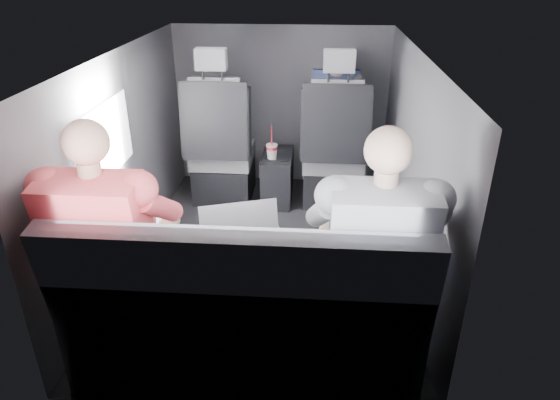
# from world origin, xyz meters

# --- Properties ---
(floor) EXTENTS (2.60, 2.60, 0.00)m
(floor) POSITION_xyz_m (0.00, 0.00, 0.00)
(floor) COLOR black
(floor) RESTS_ON ground
(ceiling) EXTENTS (2.60, 2.60, 0.00)m
(ceiling) POSITION_xyz_m (0.00, 0.00, 1.35)
(ceiling) COLOR #B2B2AD
(ceiling) RESTS_ON panel_back
(panel_left) EXTENTS (0.02, 2.60, 1.35)m
(panel_left) POSITION_xyz_m (-0.90, 0.00, 0.68)
(panel_left) COLOR #56565B
(panel_left) RESTS_ON floor
(panel_right) EXTENTS (0.02, 2.60, 1.35)m
(panel_right) POSITION_xyz_m (0.90, 0.00, 0.68)
(panel_right) COLOR #56565B
(panel_right) RESTS_ON floor
(panel_front) EXTENTS (1.80, 0.02, 1.35)m
(panel_front) POSITION_xyz_m (0.00, 1.30, 0.68)
(panel_front) COLOR #56565B
(panel_front) RESTS_ON floor
(panel_back) EXTENTS (1.80, 0.02, 1.35)m
(panel_back) POSITION_xyz_m (0.00, -1.30, 0.68)
(panel_back) COLOR #56565B
(panel_back) RESTS_ON floor
(side_window) EXTENTS (0.02, 0.75, 0.42)m
(side_window) POSITION_xyz_m (-0.88, -0.30, 0.90)
(side_window) COLOR white
(side_window) RESTS_ON panel_left
(seatbelt) EXTENTS (0.35, 0.11, 0.59)m
(seatbelt) POSITION_xyz_m (0.45, 0.67, 0.80)
(seatbelt) COLOR black
(seatbelt) RESTS_ON front_seat_right
(front_seat_left) EXTENTS (0.52, 0.58, 1.26)m
(front_seat_left) POSITION_xyz_m (-0.45, 0.84, 0.40)
(front_seat_left) COLOR black
(front_seat_left) RESTS_ON floor
(front_seat_right) EXTENTS (0.52, 0.58, 1.26)m
(front_seat_right) POSITION_xyz_m (0.45, 0.84, 0.40)
(front_seat_right) COLOR black
(front_seat_right) RESTS_ON floor
(center_console) EXTENTS (0.24, 0.48, 0.41)m
(center_console) POSITION_xyz_m (0.00, 0.88, 0.20)
(center_console) COLOR black
(center_console) RESTS_ON floor
(rear_bench) EXTENTS (1.60, 0.57, 0.92)m
(rear_bench) POSITION_xyz_m (0.00, -1.06, 0.31)
(rear_bench) COLOR slate
(rear_bench) RESTS_ON floor
(soda_cup) EXTENTS (0.09, 0.09, 0.27)m
(soda_cup) POSITION_xyz_m (-0.03, 0.77, 0.47)
(soda_cup) COLOR white
(soda_cup) RESTS_ON center_console
(laptop_white) EXTENTS (0.34, 0.35, 0.23)m
(laptop_white) POSITION_xyz_m (-0.60, -0.76, 0.63)
(laptop_white) COLOR silver
(laptop_white) RESTS_ON passenger_rear_left
(laptop_silver) EXTENTS (0.42, 0.43, 0.26)m
(laptop_silver) POSITION_xyz_m (-0.03, -0.80, 0.64)
(laptop_silver) COLOR #A7A7AB
(laptop_silver) RESTS_ON rear_bench
(laptop_black) EXTENTS (0.38, 0.35, 0.26)m
(laptop_black) POSITION_xyz_m (0.59, -0.83, 0.64)
(laptop_black) COLOR black
(laptop_black) RESTS_ON passenger_rear_right
(passenger_rear_left) EXTENTS (0.54, 0.65, 1.28)m
(passenger_rear_left) POSITION_xyz_m (-0.61, -0.97, 0.65)
(passenger_rear_left) COLOR #38373D
(passenger_rear_left) RESTS_ON rear_bench
(passenger_rear_right) EXTENTS (0.54, 0.65, 1.28)m
(passenger_rear_right) POSITION_xyz_m (0.58, -0.97, 0.65)
(passenger_rear_right) COLOR navy
(passenger_rear_right) RESTS_ON rear_bench
(passenger_front_right) EXTENTS (0.37, 0.37, 0.72)m
(passenger_front_right) POSITION_xyz_m (0.45, 1.10, 0.74)
(passenger_front_right) COLOR navy
(passenger_front_right) RESTS_ON front_seat_right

